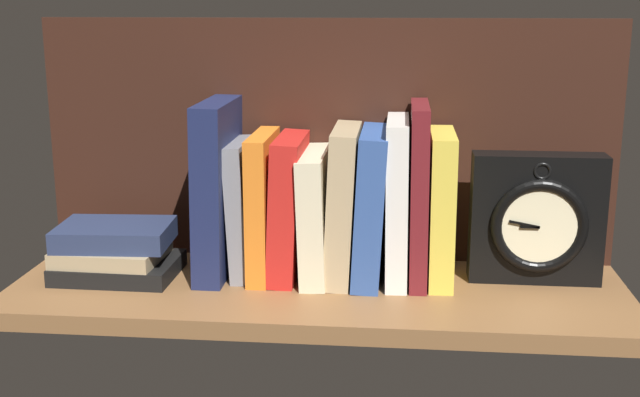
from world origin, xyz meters
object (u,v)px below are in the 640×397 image
at_px(book_maroon_dawkins, 419,193).
at_px(framed_clock, 537,220).
at_px(book_white_catcher, 397,200).
at_px(book_yellow_seinlanguage, 441,207).
at_px(book_gray_chess, 243,208).
at_px(book_cream_twain, 316,215).
at_px(book_red_requiem, 288,207).
at_px(book_orange_pandolfini, 263,205).
at_px(book_tan_shortstories, 343,203).
at_px(book_blue_modern, 371,205).
at_px(book_stack_side, 115,251).
at_px(book_navy_bierce, 218,188).

xyz_separation_m(book_maroon_dawkins, framed_clock, (0.17, 0.00, -0.03)).
bearing_deg(book_white_catcher, book_yellow_seinlanguage, 0.00).
relative_size(book_gray_chess, book_yellow_seinlanguage, 0.92).
relative_size(book_cream_twain, book_maroon_dawkins, 0.72).
bearing_deg(book_white_catcher, book_red_requiem, 180.00).
distance_m(book_orange_pandolfini, book_tan_shortstories, 0.11).
height_order(book_gray_chess, book_cream_twain, book_gray_chess).
xyz_separation_m(book_gray_chess, book_tan_shortstories, (0.14, 0.00, 0.01)).
height_order(book_gray_chess, book_yellow_seinlanguage, book_yellow_seinlanguage).
bearing_deg(book_tan_shortstories, book_maroon_dawkins, 0.00).
height_order(book_red_requiem, book_yellow_seinlanguage, book_yellow_seinlanguage).
bearing_deg(framed_clock, book_blue_modern, -179.31).
bearing_deg(book_tan_shortstories, book_red_requiem, 180.00).
relative_size(book_maroon_dawkins, book_stack_side, 1.47).
xyz_separation_m(book_orange_pandolfini, book_stack_side, (-0.21, -0.03, -0.07)).
distance_m(book_yellow_seinlanguage, framed_clock, 0.13).
relative_size(book_blue_modern, book_maroon_dawkins, 0.85).
height_order(book_gray_chess, framed_clock, book_gray_chess).
bearing_deg(book_red_requiem, framed_clock, 0.46).
height_order(book_navy_bierce, book_gray_chess, book_navy_bierce).
bearing_deg(book_stack_side, book_tan_shortstories, 5.65).
xyz_separation_m(book_navy_bierce, book_tan_shortstories, (0.18, 0.00, -0.02)).
xyz_separation_m(book_blue_modern, book_maroon_dawkins, (0.07, 0.00, 0.02)).
bearing_deg(book_tan_shortstories, framed_clock, 0.59).
bearing_deg(book_white_catcher, book_cream_twain, 180.00).
xyz_separation_m(book_gray_chess, framed_clock, (0.42, 0.00, -0.01)).
relative_size(book_red_requiem, book_cream_twain, 1.12).
relative_size(book_tan_shortstories, book_blue_modern, 1.02).
bearing_deg(book_stack_side, book_blue_modern, 5.04).
bearing_deg(book_navy_bierce, book_blue_modern, 0.00).
bearing_deg(book_gray_chess, book_red_requiem, 0.00).
height_order(book_navy_bierce, book_tan_shortstories, book_navy_bierce).
xyz_separation_m(book_gray_chess, book_blue_modern, (0.18, 0.00, 0.01)).
relative_size(book_gray_chess, book_maroon_dawkins, 0.78).
xyz_separation_m(book_blue_modern, book_yellow_seinlanguage, (0.10, 0.00, -0.00)).
bearing_deg(book_navy_bierce, book_cream_twain, 0.00).
height_order(book_red_requiem, book_tan_shortstories, book_tan_shortstories).
bearing_deg(book_cream_twain, book_blue_modern, 0.00).
bearing_deg(book_tan_shortstories, book_orange_pandolfini, 180.00).
distance_m(book_red_requiem, book_stack_side, 0.26).
height_order(book_tan_shortstories, book_blue_modern, book_tan_shortstories).
bearing_deg(book_red_requiem, book_cream_twain, 0.00).
xyz_separation_m(book_blue_modern, book_white_catcher, (0.04, 0.00, 0.01)).
height_order(book_maroon_dawkins, book_yellow_seinlanguage, book_maroon_dawkins).
bearing_deg(book_orange_pandolfini, book_navy_bierce, 180.00).
relative_size(book_orange_pandolfini, book_stack_side, 1.21).
xyz_separation_m(book_blue_modern, framed_clock, (0.23, 0.00, -0.02)).
height_order(book_white_catcher, book_yellow_seinlanguage, book_white_catcher).
relative_size(book_navy_bierce, book_tan_shortstories, 1.16).
distance_m(book_tan_shortstories, book_white_catcher, 0.08).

